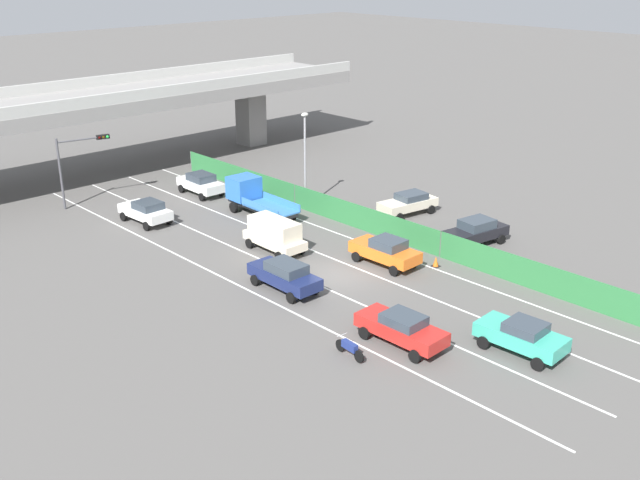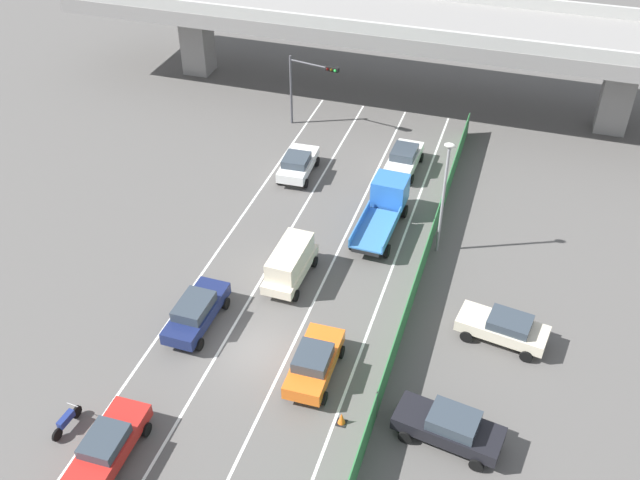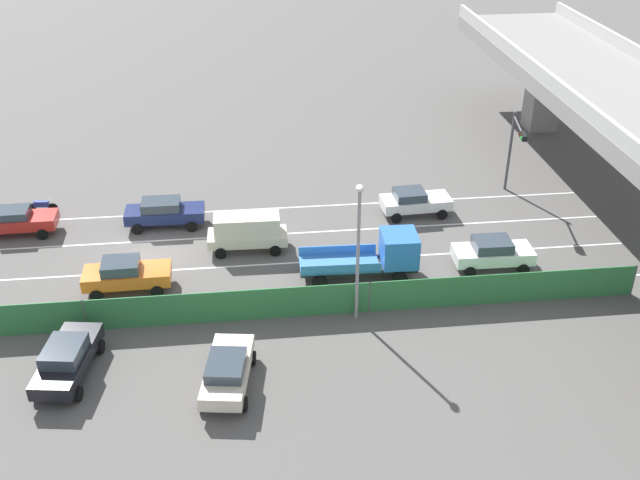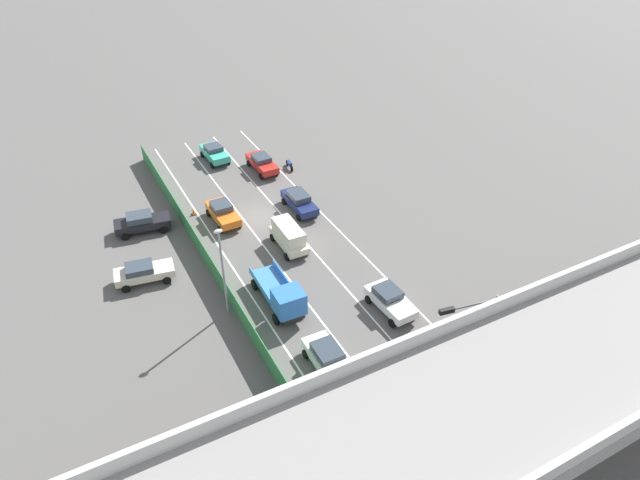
{
  "view_description": "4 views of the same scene",
  "coord_description": "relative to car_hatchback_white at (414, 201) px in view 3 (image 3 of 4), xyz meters",
  "views": [
    {
      "loc": [
        -28.15,
        -28.2,
        17.77
      ],
      "look_at": [
        1.76,
        3.36,
        0.88
      ],
      "focal_mm": 41.43,
      "sensor_mm": 36.0,
      "label": 1
    },
    {
      "loc": [
        10.76,
        -23.12,
        26.27
      ],
      "look_at": [
        0.93,
        7.63,
        1.49
      ],
      "focal_mm": 40.66,
      "sensor_mm": 36.0,
      "label": 2
    },
    {
      "loc": [
        36.61,
        5.47,
        21.33
      ],
      "look_at": [
        2.43,
        9.39,
        1.79
      ],
      "focal_mm": 41.67,
      "sensor_mm": 36.0,
      "label": 3
    },
    {
      "loc": [
        15.46,
        40.46,
        27.77
      ],
      "look_at": [
        -1.71,
        8.09,
        1.79
      ],
      "focal_mm": 31.68,
      "sensor_mm": 36.0,
      "label": 4
    }
  ],
  "objects": [
    {
      "name": "lane_line_mid_left",
      "position": [
        1.58,
        -11.38,
        -0.9
      ],
      "size": [
        0.14,
        45.03,
        0.01
      ],
      "primitive_type": "cube",
      "color": "silver",
      "rests_on": "ground"
    },
    {
      "name": "car_sedan_navy",
      "position": [
        -0.22,
        -15.19,
        0.04
      ],
      "size": [
        1.99,
        4.68,
        1.7
      ],
      "color": "navy",
      "rests_on": "ground"
    },
    {
      "name": "car_taxi_orange",
      "position": [
        6.6,
        -16.67,
        0.04
      ],
      "size": [
        2.09,
        4.48,
        1.73
      ],
      "color": "orange",
      "rests_on": "ground"
    },
    {
      "name": "traffic_cone",
      "position": [
        8.63,
        -18.96,
        -0.6
      ],
      "size": [
        0.47,
        0.47,
        0.64
      ],
      "color": "orange",
      "rests_on": "ground"
    },
    {
      "name": "parked_sedan_dark",
      "position": [
        13.3,
        -18.44,
        0.04
      ],
      "size": [
        4.9,
        2.58,
        1.72
      ],
      "color": "black",
      "rests_on": "ground"
    },
    {
      "name": "green_fence",
      "position": [
        10.01,
        -11.38,
        -0.04
      ],
      "size": [
        0.1,
        41.13,
        1.72
      ],
      "color": "#2D753D",
      "rests_on": "ground"
    },
    {
      "name": "car_sedan_white",
      "position": [
        6.62,
        2.8,
        0.04
      ],
      "size": [
        2.09,
        4.31,
        1.71
      ],
      "color": "white",
      "rests_on": "ground"
    },
    {
      "name": "flatbed_truck_blue",
      "position": [
        6.82,
        -3.43,
        0.4
      ],
      "size": [
        2.45,
        6.24,
        2.52
      ],
      "color": "black",
      "rests_on": "ground"
    },
    {
      "name": "motorcycle",
      "position": [
        -2.89,
        -22.91,
        -0.44
      ],
      "size": [
        0.6,
        1.95,
        0.93
      ],
      "color": "black",
      "rests_on": "ground"
    },
    {
      "name": "parked_sedan_cream",
      "position": [
        14.85,
        -11.52,
        -0.01
      ],
      "size": [
        4.66,
        2.53,
        1.58
      ],
      "color": "beige",
      "rests_on": "ground"
    },
    {
      "name": "traffic_light",
      "position": [
        -1.47,
        6.55,
        2.93
      ],
      "size": [
        3.91,
        1.02,
        5.36
      ],
      "color": "#47474C",
      "rests_on": "ground"
    },
    {
      "name": "lane_line_mid_right",
      "position": [
        4.94,
        -11.38,
        -0.9
      ],
      "size": [
        0.14,
        45.03,
        0.01
      ],
      "primitive_type": "cube",
      "color": "silver",
      "rests_on": "ground"
    },
    {
      "name": "ground_plane",
      "position": [
        3.26,
        -15.89,
        -0.9
      ],
      "size": [
        300.0,
        300.0,
        0.0
      ],
      "primitive_type": "plane",
      "color": "#565451"
    },
    {
      "name": "street_lamp",
      "position": [
        10.41,
        -5.25,
        3.44
      ],
      "size": [
        0.6,
        0.36,
        7.16
      ],
      "color": "gray",
      "rests_on": "ground"
    },
    {
      "name": "lane_line_left_edge",
      "position": [
        -1.78,
        -11.38,
        -0.9
      ],
      "size": [
        0.14,
        45.03,
        0.01
      ],
      "primitive_type": "cube",
      "color": "silver",
      "rests_on": "ground"
    },
    {
      "name": "car_van_cream",
      "position": [
        3.13,
        -10.32,
        0.32
      ],
      "size": [
        2.06,
        4.49,
        2.15
      ],
      "color": "beige",
      "rests_on": "ground"
    },
    {
      "name": "car_sedan_red",
      "position": [
        -0.22,
        -23.79,
        -0.0
      ],
      "size": [
        2.03,
        4.69,
        1.62
      ],
      "color": "red",
      "rests_on": "ground"
    },
    {
      "name": "lane_line_right_edge",
      "position": [
        8.3,
        -11.38,
        -0.9
      ],
      "size": [
        0.14,
        45.03,
        0.01
      ],
      "primitive_type": "cube",
      "color": "silver",
      "rests_on": "ground"
    },
    {
      "name": "car_hatchback_white",
      "position": [
        0.0,
        0.0,
        0.0
      ],
      "size": [
        2.23,
        4.31,
        1.63
      ],
      "color": "silver",
      "rests_on": "ground"
    }
  ]
}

